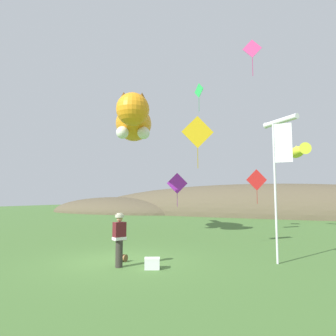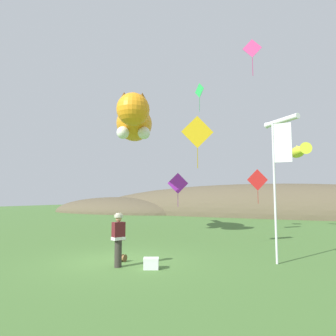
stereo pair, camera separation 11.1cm
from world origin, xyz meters
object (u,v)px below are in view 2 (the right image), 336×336
(kite_giant_cat, at_px, (134,122))
(kite_diamond_pink, at_px, (252,49))
(kite_tube_streamer, at_px, (281,121))
(kite_diamond_violet, at_px, (178,183))
(festival_banner_pole, at_px, (278,170))
(kite_fish_windsock, at_px, (299,151))
(picnic_cooler, at_px, (151,263))
(kite_spool, at_px, (124,258))
(kite_diamond_red, at_px, (258,180))
(kite_diamond_green, at_px, (199,91))
(kite_diamond_gold, at_px, (197,132))
(festival_attendant, at_px, (118,238))

(kite_giant_cat, relative_size, kite_diamond_pink, 4.05)
(kite_tube_streamer, relative_size, kite_diamond_violet, 1.01)
(festival_banner_pole, bearing_deg, kite_diamond_pink, 115.27)
(kite_fish_windsock, relative_size, kite_tube_streamer, 1.02)
(kite_diamond_violet, bearing_deg, picnic_cooler, -69.67)
(kite_spool, distance_m, kite_diamond_pink, 11.05)
(kite_spool, height_order, kite_diamond_violet, kite_diamond_violet)
(kite_fish_windsock, relative_size, kite_diamond_red, 1.04)
(festival_banner_pole, xyz_separation_m, kite_diamond_green, (-5.34, 6.40, 5.85))
(kite_spool, xyz_separation_m, kite_diamond_gold, (1.64, 3.18, 5.05))
(kite_spool, xyz_separation_m, kite_fish_windsock, (5.45, 9.24, 4.76))
(kite_giant_cat, distance_m, kite_fish_windsock, 10.10)
(kite_spool, height_order, kite_diamond_red, kite_diamond_red)
(kite_diamond_gold, xyz_separation_m, kite_diamond_violet, (-4.11, 6.81, -1.94))
(kite_giant_cat, relative_size, kite_fish_windsock, 2.96)
(kite_diamond_gold, height_order, kite_diamond_red, kite_diamond_gold)
(festival_attendant, xyz_separation_m, kite_diamond_green, (-0.54, 9.27, 8.16))
(festival_attendant, xyz_separation_m, kite_tube_streamer, (4.03, 12.24, 6.33))
(kite_tube_streamer, bearing_deg, kite_diamond_gold, -107.99)
(picnic_cooler, relative_size, kite_diamond_pink, 0.32)
(kite_spool, relative_size, kite_tube_streamer, 0.11)
(festival_banner_pole, xyz_separation_m, kite_fish_windsock, (0.34, 7.15, 1.62))
(kite_giant_cat, bearing_deg, kite_diamond_gold, -32.25)
(kite_diamond_violet, relative_size, kite_diamond_red, 1.00)
(kite_tube_streamer, xyz_separation_m, kite_diamond_pink, (-0.50, -6.67, 2.02))
(kite_giant_cat, distance_m, kite_diamond_gold, 7.05)
(festival_banner_pole, bearing_deg, festival_attendant, -149.14)
(kite_spool, distance_m, kite_tube_streamer, 14.20)
(kite_fish_windsock, xyz_separation_m, kite_diamond_red, (-2.82, 2.79, -1.43))
(festival_attendant, relative_size, kite_tube_streamer, 0.74)
(kite_diamond_pink, bearing_deg, kite_fish_windsock, 69.92)
(kite_tube_streamer, height_order, kite_diamond_pink, kite_diamond_pink)
(festival_attendant, xyz_separation_m, picnic_cooler, (1.11, 0.26, -0.77))
(picnic_cooler, distance_m, festival_banner_pole, 5.47)
(festival_banner_pole, distance_m, kite_diamond_red, 10.24)
(kite_tube_streamer, distance_m, kite_diamond_violet, 8.05)
(kite_diamond_gold, relative_size, kite_diamond_violet, 0.99)
(festival_attendant, height_order, kite_diamond_green, kite_diamond_green)
(kite_tube_streamer, distance_m, kite_diamond_gold, 8.97)
(kite_tube_streamer, bearing_deg, kite_diamond_violet, -167.77)
(kite_diamond_gold, relative_size, kite_diamond_red, 0.99)
(picnic_cooler, bearing_deg, kite_giant_cat, 127.04)
(kite_fish_windsock, bearing_deg, kite_giant_cat, -165.66)
(festival_attendant, xyz_separation_m, kite_fish_windsock, (5.15, 10.02, 3.94))
(kite_diamond_pink, distance_m, kite_diamond_red, 9.37)
(festival_banner_pole, height_order, kite_tube_streamer, kite_tube_streamer)
(kite_diamond_green, distance_m, kite_diamond_gold, 6.87)
(kite_spool, xyz_separation_m, kite_diamond_violet, (-2.47, 10.00, 3.11))
(picnic_cooler, bearing_deg, kite_diamond_red, 84.49)
(kite_giant_cat, height_order, kite_tube_streamer, kite_giant_cat)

